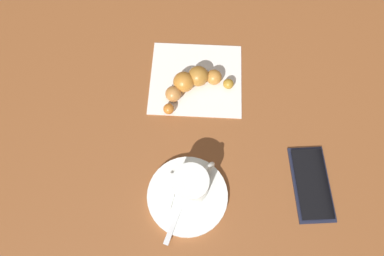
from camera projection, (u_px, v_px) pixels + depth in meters
The scene contains 8 objects.
ground_plane at pixel (193, 137), 0.66m from camera, with size 1.80×1.80×0.00m, color brown.
saucer at pixel (187, 196), 0.61m from camera, with size 0.14×0.14×0.01m, color white.
espresso_cup at pixel (191, 184), 0.59m from camera, with size 0.07×0.08×0.05m.
teaspoon at pixel (186, 192), 0.61m from camera, with size 0.14×0.07×0.01m.
sugar_packet at pixel (170, 191), 0.61m from camera, with size 0.06×0.02×0.01m, color white.
napkin at pixel (196, 79), 0.71m from camera, with size 0.17×0.19×0.00m, color white.
croissant at pixel (192, 82), 0.69m from camera, with size 0.10×0.15×0.04m.
cell_phone at pixel (311, 184), 0.62m from camera, with size 0.14×0.07×0.01m.
Camera 1 is at (-0.24, 0.02, 0.62)m, focal length 32.23 mm.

